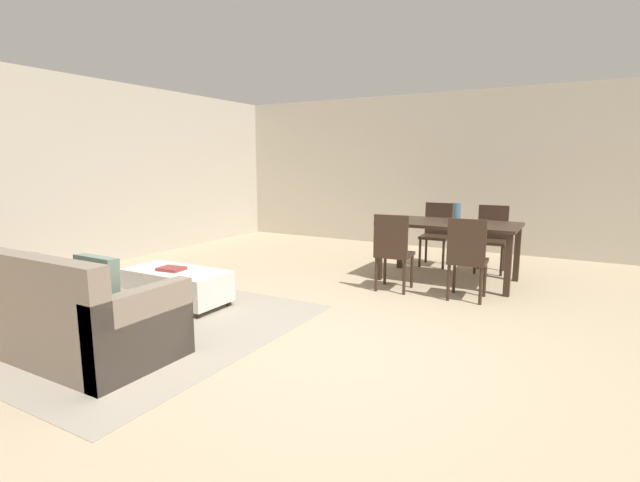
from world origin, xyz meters
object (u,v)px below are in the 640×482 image
(ottoman_table, at_px, (177,285))
(vase_centerpiece, at_px, (457,213))
(dining_chair_near_right, at_px, (467,255))
(dining_chair_far_right, at_px, (492,235))
(dining_chair_near_left, at_px, (393,248))
(book_on_ottoman, at_px, (171,269))
(couch, at_px, (52,312))
(dining_table, at_px, (449,229))
(dining_chair_far_left, at_px, (437,230))

(ottoman_table, bearing_deg, vase_centerpiece, 46.01)
(dining_chair_near_right, height_order, dining_chair_far_right, same)
(dining_chair_near_left, bearing_deg, book_on_ottoman, -138.05)
(couch, distance_m, vase_centerpiece, 4.50)
(book_on_ottoman, bearing_deg, ottoman_table, 46.91)
(dining_table, xyz_separation_m, dining_chair_far_left, (-0.39, 0.86, -0.15))
(couch, xyz_separation_m, dining_chair_far_left, (1.88, 4.67, 0.22))
(book_on_ottoman, bearing_deg, dining_chair_near_left, 41.95)
(dining_table, height_order, book_on_ottoman, dining_table)
(ottoman_table, bearing_deg, couch, -90.26)
(dining_chair_far_right, relative_size, book_on_ottoman, 3.54)
(ottoman_table, distance_m, dining_chair_far_right, 4.24)
(dining_chair_near_left, distance_m, book_on_ottoman, 2.50)
(dining_chair_near_left, xyz_separation_m, dining_chair_far_right, (0.83, 1.65, 0.00))
(dining_chair_near_right, bearing_deg, dining_chair_near_left, -177.71)
(ottoman_table, distance_m, dining_table, 3.38)
(dining_table, xyz_separation_m, dining_chair_near_right, (0.41, -0.80, -0.15))
(dining_chair_far_left, height_order, book_on_ottoman, dining_chair_far_left)
(dining_chair_far_right, bearing_deg, vase_centerpiece, -109.32)
(ottoman_table, bearing_deg, dining_chair_far_left, 60.64)
(dining_table, distance_m, book_on_ottoman, 3.40)
(dining_chair_near_left, bearing_deg, vase_centerpiece, 56.59)
(dining_chair_far_left, height_order, dining_chair_far_right, same)
(couch, bearing_deg, ottoman_table, 89.74)
(dining_chair_near_right, bearing_deg, dining_chair_far_left, 115.64)
(book_on_ottoman, bearing_deg, dining_chair_near_right, 32.22)
(book_on_ottoman, bearing_deg, couch, -88.92)
(dining_chair_near_left, bearing_deg, ottoman_table, -138.14)
(couch, height_order, vase_centerpiece, vase_centerpiece)
(dining_chair_near_right, xyz_separation_m, dining_chair_far_right, (-0.02, 1.62, 0.00))
(couch, height_order, dining_chair_far_left, dining_chair_far_left)
(ottoman_table, xyz_separation_m, dining_chair_far_left, (1.87, 3.33, 0.30))
(dining_table, bearing_deg, dining_chair_near_left, -117.50)
(dining_chair_near_left, xyz_separation_m, book_on_ottoman, (-1.85, -1.67, -0.12))
(dining_chair_far_right, xyz_separation_m, vase_centerpiece, (-0.30, -0.85, 0.37))
(book_on_ottoman, bearing_deg, dining_chair_far_left, 60.48)
(dining_table, height_order, vase_centerpiece, vase_centerpiece)
(dining_chair_far_left, relative_size, book_on_ottoman, 3.54)
(dining_chair_far_right, height_order, vase_centerpiece, vase_centerpiece)
(ottoman_table, relative_size, dining_chair_near_left, 1.24)
(ottoman_table, distance_m, vase_centerpiece, 3.45)
(dining_chair_far_right, bearing_deg, ottoman_table, -128.89)
(dining_table, bearing_deg, vase_centerpiece, -18.04)
(dining_chair_near_left, bearing_deg, couch, -121.54)
(couch, bearing_deg, book_on_ottoman, 91.08)
(ottoman_table, xyz_separation_m, dining_chair_far_right, (2.65, 3.29, 0.30))
(dining_table, relative_size, dining_chair_far_left, 1.83)
(dining_chair_near_right, distance_m, book_on_ottoman, 3.19)
(book_on_ottoman, bearing_deg, dining_chair_far_right, 51.07)
(dining_table, bearing_deg, ottoman_table, -132.44)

